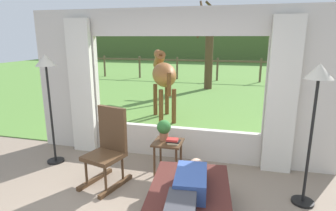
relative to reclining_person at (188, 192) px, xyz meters
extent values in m
cube|color=beige|center=(-2.62, 1.97, 0.75)|extent=(1.15, 0.12, 2.55)
cube|color=beige|center=(1.43, 1.97, 0.75)|extent=(1.15, 0.12, 2.55)
cube|color=beige|center=(-0.60, 1.97, -0.25)|extent=(2.90, 0.12, 0.55)
cube|color=beige|center=(-0.60, 1.97, 1.80)|extent=(2.90, 0.12, 0.45)
cube|color=silver|center=(-2.29, 1.83, 0.68)|extent=(0.44, 0.10, 2.40)
cube|color=silver|center=(1.09, 1.83, 0.68)|extent=(0.44, 0.10, 2.40)
cube|color=#568438|center=(-0.60, 12.87, -0.51)|extent=(36.00, 21.68, 0.02)
cube|color=#455B2D|center=(-0.60, 22.71, 0.68)|extent=(36.00, 2.00, 2.40)
cube|color=#471E19|center=(0.00, 0.05, -0.19)|extent=(1.08, 1.79, 0.18)
cube|color=#334C8C|center=(0.00, 0.20, 0.01)|extent=(0.40, 0.63, 0.22)
sphere|color=tan|center=(0.00, 0.59, 0.01)|extent=(0.20, 0.20, 0.20)
cube|color=#4C331E|center=(-1.34, 0.75, -0.08)|extent=(0.59, 0.59, 0.06)
cube|color=#4C331E|center=(-1.29, 0.95, 0.26)|extent=(0.48, 0.19, 0.68)
cube|color=#4C331E|center=(-1.54, 0.80, -0.49)|extent=(0.24, 0.67, 0.06)
cube|color=#4C331E|center=(-1.15, 0.70, -0.49)|extent=(0.24, 0.67, 0.06)
cylinder|color=#4C331E|center=(-1.57, 0.62, -0.29)|extent=(0.04, 0.04, 0.38)
cylinder|color=#4C331E|center=(-1.22, 0.53, -0.29)|extent=(0.04, 0.04, 0.38)
cylinder|color=#4C331E|center=(-1.47, 0.97, -0.29)|extent=(0.04, 0.04, 0.38)
cylinder|color=#4C331E|center=(-1.12, 0.88, -0.29)|extent=(0.04, 0.04, 0.38)
cube|color=#4C331E|center=(-0.56, 1.34, -0.02)|extent=(0.44, 0.44, 0.03)
cylinder|color=#4C331E|center=(-0.73, 1.17, -0.28)|extent=(0.04, 0.04, 0.49)
cylinder|color=#4C331E|center=(-0.39, 1.17, -0.28)|extent=(0.04, 0.04, 0.49)
cylinder|color=#4C331E|center=(-0.73, 1.51, -0.28)|extent=(0.04, 0.04, 0.49)
cylinder|color=#4C331E|center=(-0.39, 1.51, -0.28)|extent=(0.04, 0.04, 0.49)
cylinder|color=#9E6042|center=(-0.64, 1.40, 0.06)|extent=(0.14, 0.14, 0.12)
sphere|color=#2D6B2D|center=(-0.64, 1.40, 0.21)|extent=(0.22, 0.22, 0.22)
cube|color=beige|center=(-0.46, 1.29, 0.01)|extent=(0.18, 0.14, 0.02)
cube|color=black|center=(-0.46, 1.29, 0.03)|extent=(0.20, 0.14, 0.02)
cube|color=#B22D28|center=(-0.47, 1.27, 0.06)|extent=(0.18, 0.13, 0.03)
cylinder|color=black|center=(-2.53, 1.24, -0.51)|extent=(0.28, 0.28, 0.03)
cylinder|color=black|center=(-2.53, 1.24, 0.30)|extent=(0.04, 0.04, 1.64)
cone|color=beige|center=(-2.53, 1.24, 1.21)|extent=(0.32, 0.32, 0.18)
cylinder|color=black|center=(1.34, 0.97, -0.51)|extent=(0.28, 0.28, 0.03)
cylinder|color=black|center=(1.34, 0.97, 0.28)|extent=(0.04, 0.04, 1.61)
cone|color=beige|center=(1.34, 0.97, 1.18)|extent=(0.32, 0.32, 0.18)
ellipsoid|color=brown|center=(-1.38, 4.14, 0.65)|extent=(1.05, 1.36, 0.60)
cylinder|color=brown|center=(-1.68, 4.75, 0.96)|extent=(0.50, 0.65, 0.53)
ellipsoid|color=brown|center=(-1.79, 4.97, 1.11)|extent=(0.39, 0.52, 0.24)
cube|color=#593319|center=(-1.65, 4.68, 0.99)|extent=(0.26, 0.42, 0.32)
cylinder|color=#593319|center=(-1.12, 3.60, 0.50)|extent=(0.13, 0.13, 0.55)
cylinder|color=#593319|center=(-1.71, 4.45, -0.08)|extent=(0.11, 0.11, 0.85)
cylinder|color=#593319|center=(-1.42, 4.59, -0.08)|extent=(0.11, 0.11, 0.85)
cylinder|color=#593319|center=(-1.34, 3.69, -0.08)|extent=(0.11, 0.11, 0.85)
cylinder|color=#593319|center=(-1.05, 3.84, -0.08)|extent=(0.11, 0.11, 0.85)
cylinder|color=#4C3823|center=(-0.78, 8.80, 1.07)|extent=(0.32, 0.32, 3.15)
cylinder|color=#47331E|center=(-0.48, 8.46, 2.46)|extent=(0.88, 0.79, 0.79)
cylinder|color=#47331E|center=(-1.11, 8.71, 2.68)|extent=(0.30, 0.87, 0.60)
cylinder|color=#47331E|center=(-0.59, 9.15, 1.76)|extent=(0.82, 0.50, 0.89)
cylinder|color=#47331E|center=(-1.23, 8.75, 1.98)|extent=(0.19, 1.03, 0.92)
cylinder|color=brown|center=(-8.60, 11.10, 0.05)|extent=(0.10, 0.10, 1.10)
cylinder|color=brown|center=(-6.60, 11.10, 0.05)|extent=(0.10, 0.10, 1.10)
cylinder|color=brown|center=(-4.60, 11.10, 0.05)|extent=(0.10, 0.10, 1.10)
cylinder|color=brown|center=(-2.60, 11.10, 0.05)|extent=(0.10, 0.10, 1.10)
cylinder|color=brown|center=(-0.60, 11.10, 0.05)|extent=(0.10, 0.10, 1.10)
cylinder|color=brown|center=(1.40, 11.10, 0.05)|extent=(0.10, 0.10, 1.10)
cylinder|color=brown|center=(3.40, 11.10, 0.05)|extent=(0.10, 0.10, 1.10)
cube|color=brown|center=(-0.60, 11.10, 0.45)|extent=(16.00, 0.06, 0.08)
camera|label=1|loc=(0.45, -2.55, 1.56)|focal=29.64mm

